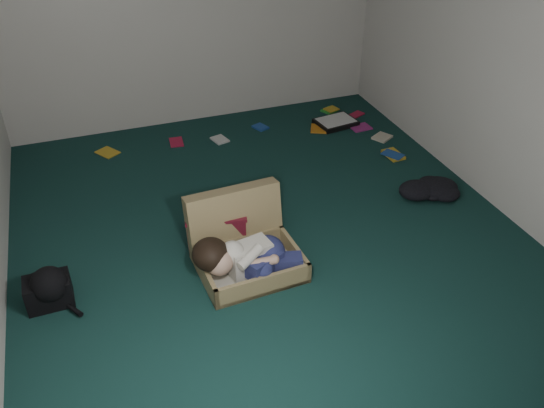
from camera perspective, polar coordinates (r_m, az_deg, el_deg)
floor at (r=4.76m, az=-0.62°, el=-2.55°), size 4.50×4.50×0.00m
wall_back at (r=6.18m, az=-8.06°, el=19.35°), size 4.50×0.00×4.50m
wall_front at (r=2.40m, az=17.50°, el=-7.58°), size 4.50×0.00×4.50m
wall_right at (r=5.10m, az=21.73°, el=14.17°), size 0.00×4.50×4.50m
suitcase at (r=4.33m, az=-2.82°, el=-4.12°), size 0.77×0.76×0.54m
person at (r=4.15m, az=-2.58°, el=-5.26°), size 0.80×0.38×0.33m
maroon_bin at (r=4.55m, az=-5.57°, el=-2.13°), size 0.53×0.45×0.32m
backpack at (r=4.30m, az=-21.28°, el=-8.00°), size 0.39×0.32×0.23m
clothing_pile at (r=5.35m, az=15.33°, el=1.57°), size 0.50×0.44×0.14m
paper_tray at (r=6.46m, az=6.33°, el=8.06°), size 0.46×0.37×0.06m
book_scatter at (r=6.23m, az=1.99°, el=7.06°), size 2.97×1.36×0.02m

